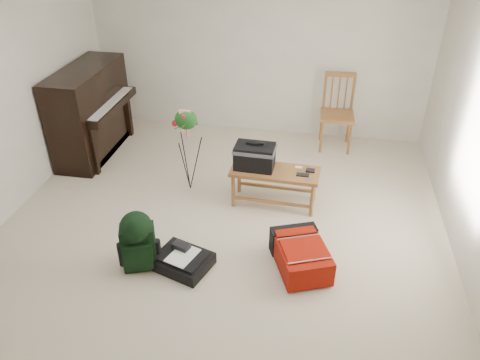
% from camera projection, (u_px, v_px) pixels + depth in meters
% --- Properties ---
extents(floor, '(5.00, 5.50, 0.01)m').
position_uv_depth(floor, '(219.00, 235.00, 5.21)').
color(floor, beige).
rests_on(floor, ground).
extents(wall_back, '(5.00, 0.04, 2.50)m').
position_uv_depth(wall_back, '(258.00, 52.00, 6.85)').
color(wall_back, silver).
rests_on(wall_back, floor).
extents(piano, '(0.71, 1.50, 1.25)m').
position_uv_depth(piano, '(91.00, 113.00, 6.56)').
color(piano, black).
rests_on(piano, floor).
extents(bench, '(1.06, 0.46, 0.80)m').
position_uv_depth(bench, '(261.00, 161.00, 5.48)').
color(bench, olive).
rests_on(bench, floor).
extents(dining_chair, '(0.48, 0.48, 1.08)m').
position_uv_depth(dining_chair, '(337.00, 113.00, 6.75)').
color(dining_chair, olive).
rests_on(dining_chair, floor).
extents(red_suitcase, '(0.68, 0.83, 0.30)m').
position_uv_depth(red_suitcase, '(301.00, 252.00, 4.72)').
color(red_suitcase, '#A41807').
rests_on(red_suitcase, floor).
extents(black_duffel, '(0.65, 0.58, 0.23)m').
position_uv_depth(black_duffel, '(183.00, 260.00, 4.73)').
color(black_duffel, black).
rests_on(black_duffel, floor).
extents(green_backpack, '(0.38, 0.35, 0.66)m').
position_uv_depth(green_backpack, '(137.00, 239.00, 4.59)').
color(green_backpack, black).
rests_on(green_backpack, floor).
extents(flower_stand, '(0.42, 0.42, 1.12)m').
position_uv_depth(flower_stand, '(188.00, 151.00, 5.74)').
color(flower_stand, black).
rests_on(flower_stand, floor).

